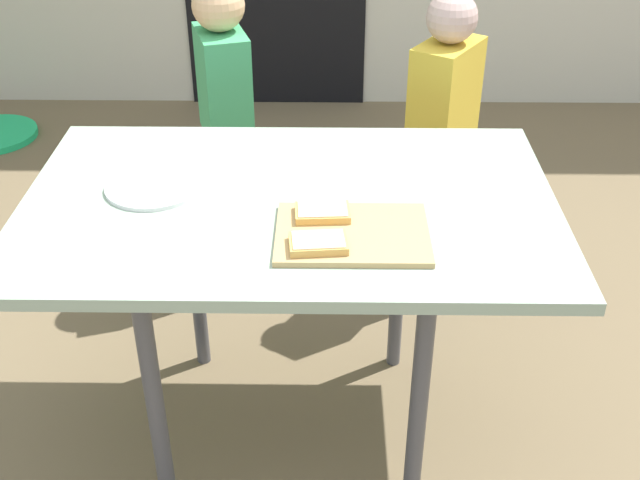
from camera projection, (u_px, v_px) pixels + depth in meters
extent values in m
plane|color=brown|center=(295.00, 430.00, 2.24)|extent=(16.00, 16.00, 0.00)
cube|color=#9AB19A|center=(289.00, 204.00, 1.84)|extent=(1.23, 0.79, 0.03)
cylinder|color=#4C4C51|center=(156.00, 412.00, 1.80)|extent=(0.04, 0.04, 0.72)
cylinder|color=#4C4C51|center=(418.00, 415.00, 1.79)|extent=(0.04, 0.04, 0.72)
cylinder|color=#4C4C51|center=(195.00, 265.00, 2.30)|extent=(0.04, 0.04, 0.72)
cylinder|color=#4C4C51|center=(399.00, 266.00, 2.29)|extent=(0.04, 0.04, 0.72)
cube|color=tan|center=(352.00, 234.00, 1.69)|extent=(0.33, 0.24, 0.01)
cube|color=#DDA952|center=(318.00, 243.00, 1.63)|extent=(0.13, 0.09, 0.02)
cube|color=beige|center=(318.00, 239.00, 1.63)|extent=(0.11, 0.08, 0.00)
cube|color=#DDA952|center=(322.00, 213.00, 1.74)|extent=(0.12, 0.09, 0.02)
cube|color=beige|center=(322.00, 209.00, 1.73)|extent=(0.11, 0.08, 0.00)
cylinder|color=silver|center=(154.00, 186.00, 1.87)|extent=(0.23, 0.23, 0.01)
cylinder|color=#493F72|center=(228.00, 196.00, 2.81)|extent=(0.09, 0.09, 0.55)
cylinder|color=#493F72|center=(236.00, 216.00, 2.70)|extent=(0.09, 0.09, 0.55)
cube|color=#3FA566|center=(224.00, 84.00, 2.52)|extent=(0.20, 0.27, 0.34)
sphere|color=#E5B280|center=(218.00, 5.00, 2.38)|extent=(0.16, 0.16, 0.16)
cylinder|color=#283E56|center=(443.00, 213.00, 2.71)|extent=(0.09, 0.09, 0.55)
cylinder|color=#283E56|center=(424.00, 231.00, 2.62)|extent=(0.09, 0.09, 0.55)
cube|color=gold|center=(445.00, 98.00, 2.43)|extent=(0.25, 0.28, 0.34)
sphere|color=#C39F97|center=(452.00, 17.00, 2.29)|extent=(0.15, 0.15, 0.15)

